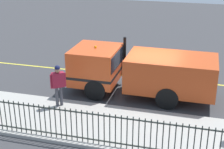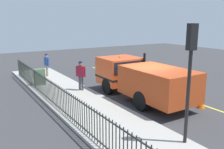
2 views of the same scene
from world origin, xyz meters
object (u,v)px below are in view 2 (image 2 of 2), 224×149
Objects in this scene: worker_standing at (81,72)px; traffic_light_near at (190,61)px; pedestrian_distant at (47,62)px; traffic_cone at (201,102)px; work_truck at (138,76)px; utility_cabinet at (39,77)px.

worker_standing is 0.44× the size of traffic_light_near.
pedestrian_distant is 2.99× the size of traffic_cone.
traffic_cone is at bearing -1.06° from worker_standing.
traffic_light_near reaches higher than work_truck.
work_truck is 11.46× the size of traffic_cone.
utility_cabinet is at bearing 179.59° from worker_standing.
pedestrian_distant is at bearing 109.99° from work_truck.
traffic_cone is (-1.69, 2.95, -0.96)m from work_truck.
traffic_light_near reaches higher than traffic_cone.
work_truck reaches higher than worker_standing.
pedestrian_distant is at bearing 100.42° from traffic_light_near.
traffic_cone is (-3.90, 5.72, -0.94)m from worker_standing.
traffic_cone is at bearing 38.00° from traffic_light_near.
worker_standing reaches higher than utility_cabinet.
worker_standing is 8.13m from traffic_light_near.
pedestrian_distant is 2.72m from utility_cabinet.
utility_cabinet is at bearing 107.88° from traffic_light_near.
worker_standing is 3.12× the size of traffic_cone.
utility_cabinet is at bearing 127.07° from work_truck.
traffic_light_near is 5.03m from traffic_cone.
traffic_light_near is 7.04× the size of traffic_cone.
utility_cabinet reaches higher than traffic_cone.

